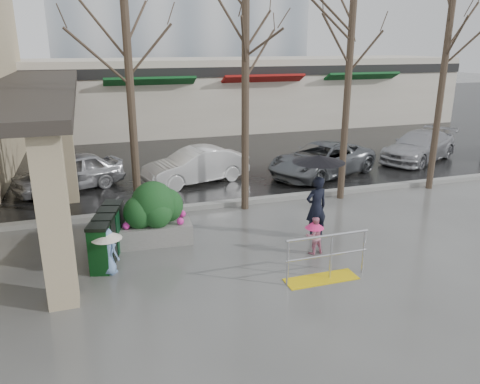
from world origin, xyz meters
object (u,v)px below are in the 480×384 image
woman (317,186)px  child_blue (107,246)px  tree_midwest (246,28)px  tree_mideast (351,42)px  car_c (322,159)px  news_boxes (108,235)px  car_d (419,146)px  car_b (196,166)px  child_pink (314,233)px  tree_west (126,33)px  tree_east (450,25)px  planter (154,213)px  handrail (325,263)px  car_a (68,172)px

woman → child_blue: (-5.21, -0.39, -0.76)m
tree_midwest → tree_mideast: bearing=-0.0°
car_c → news_boxes: bearing=-81.8°
car_c → car_d: bearing=76.5°
tree_midwest → woman: bearing=-69.5°
woman → car_b: bearing=-79.5°
child_pink → car_d: (8.51, 7.03, 0.11)m
tree_west → tree_mideast: tree_west is taller
tree_west → news_boxes: 5.14m
tree_east → car_d: 6.31m
tree_mideast → child_blue: bearing=-157.6°
tree_midwest → planter: tree_midwest is taller
handrail → car_d: bearing=43.0°
tree_west → car_a: 6.09m
tree_mideast → tree_east: (3.50, -0.00, 0.52)m
tree_east → news_boxes: bearing=-168.4°
woman → child_blue: size_ratio=2.14×
news_boxes → car_d: 14.39m
news_boxes → car_a: size_ratio=0.55×
handrail → child_pink: size_ratio=2.06×
tree_west → child_blue: 5.50m
tree_west → tree_mideast: 6.50m
tree_east → child_pink: (-6.26, -3.56, -4.86)m
child_blue → planter: bearing=-86.1°
car_c → planter: bearing=-81.1°
planter → woman: bearing=-14.5°
tree_east → child_blue: bearing=-164.3°
car_b → child_pink: bearing=-3.9°
tree_west → tree_east: tree_east is taller
tree_west → tree_midwest: tree_midwest is taller
car_b → tree_mideast: bearing=37.0°
handrail → woman: 2.49m
car_a → car_c: (9.10, -1.04, 0.00)m
tree_mideast → woman: 4.95m
woman → news_boxes: (-5.16, 0.46, -0.84)m
tree_west → car_a: (-1.93, 3.68, -4.45)m
tree_west → child_blue: (-1.00, -3.09, -4.44)m
news_boxes → car_b: 6.39m
tree_midwest → planter: (-2.98, -1.66, -4.47)m
planter → tree_west: bearing=97.6°
child_pink → planter: planter is taller
tree_mideast → news_boxes: tree_mideast is taller
tree_mideast → tree_east: size_ratio=0.90×
tree_east → car_b: (-7.60, 3.20, -4.75)m
car_a → child_pink: bearing=16.6°
tree_east → car_b: size_ratio=1.88×
handrail → child_blue: size_ratio=1.81×
tree_mideast → tree_west: bearing=-180.0°
handrail → child_pink: handrail is taller
tree_mideast → car_d: bearing=31.2°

